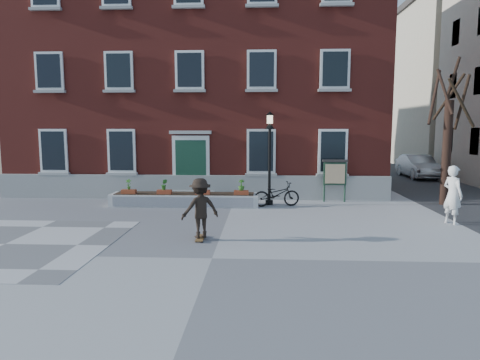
# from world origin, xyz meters

# --- Properties ---
(ground) EXTENTS (100.00, 100.00, 0.00)m
(ground) POSITION_xyz_m (0.00, 0.00, 0.00)
(ground) COLOR #949497
(ground) RESTS_ON ground
(checker_patch) EXTENTS (6.00, 6.00, 0.01)m
(checker_patch) POSITION_xyz_m (-6.00, 1.00, 0.01)
(checker_patch) COLOR #605F62
(checker_patch) RESTS_ON ground
(bicycle) EXTENTS (2.04, 1.08, 1.02)m
(bicycle) POSITION_xyz_m (1.86, 7.23, 0.51)
(bicycle) COLOR black
(bicycle) RESTS_ON ground
(parked_car) EXTENTS (1.59, 4.53, 1.49)m
(parked_car) POSITION_xyz_m (11.37, 17.81, 0.75)
(parked_car) COLOR #A6A9AB
(parked_car) RESTS_ON ground
(bystander) EXTENTS (0.74, 0.87, 2.00)m
(bystander) POSITION_xyz_m (7.74, 4.31, 1.00)
(bystander) COLOR white
(bystander) RESTS_ON ground
(brick_building) EXTENTS (18.40, 10.85, 12.60)m
(brick_building) POSITION_xyz_m (-2.00, 13.98, 6.30)
(brick_building) COLOR maroon
(brick_building) RESTS_ON ground
(planter_assembly) EXTENTS (6.20, 1.12, 1.15)m
(planter_assembly) POSITION_xyz_m (-1.99, 7.18, 0.31)
(planter_assembly) COLOR silver
(planter_assembly) RESTS_ON ground
(bare_tree) EXTENTS (1.83, 1.83, 6.16)m
(bare_tree) POSITION_xyz_m (9.01, 8.01, 2.79)
(bare_tree) COLOR black
(bare_tree) RESTS_ON ground
(lamp_post) EXTENTS (0.40, 0.40, 3.93)m
(lamp_post) POSITION_xyz_m (1.56, 7.60, 2.54)
(lamp_post) COLOR black
(lamp_post) RESTS_ON ground
(notice_board) EXTENTS (1.10, 0.16, 1.87)m
(notice_board) POSITION_xyz_m (4.45, 8.45, 1.26)
(notice_board) COLOR #1A3524
(notice_board) RESTS_ON ground
(skateboarder) EXTENTS (1.30, 1.10, 1.82)m
(skateboarder) POSITION_xyz_m (-0.55, 1.76, 0.94)
(skateboarder) COLOR brown
(skateboarder) RESTS_ON ground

